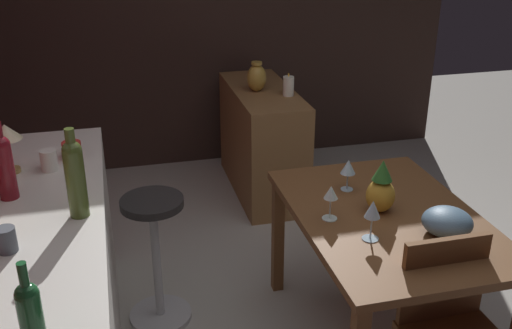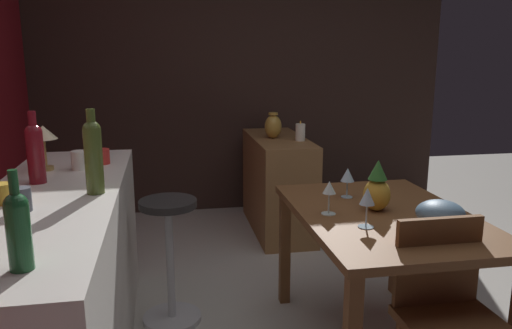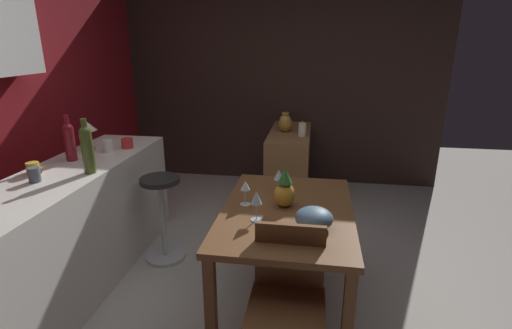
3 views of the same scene
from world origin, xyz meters
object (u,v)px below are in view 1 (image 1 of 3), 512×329
Objects in this scene: pineapple_centerpiece at (381,190)px; fruit_bowl at (447,222)px; counter_lamp at (6,135)px; wine_glass_right at (373,211)px; cup_slate at (6,240)px; dining_table at (386,232)px; bar_stool at (156,257)px; wine_bottle_ruby at (4,164)px; pillar_candle_tall at (288,86)px; cup_white at (49,160)px; sideboard_cabinet at (262,141)px; vase_brass at (257,77)px; wine_bottle_green at (31,314)px; cup_red at (72,150)px; wine_bottle_olive at (75,175)px; wine_glass_center at (331,194)px; wine_glass_left at (348,168)px.

pineapple_centerpiece reaches higher than fruit_bowl.
fruit_bowl is at bearing -112.88° from counter_lamp.
wine_glass_right is at bearing 83.58° from fruit_bowl.
counter_lamp is at bearing 67.12° from fruit_bowl.
counter_lamp is (0.74, 0.07, 0.14)m from cup_slate.
pineapple_centerpiece is at bearing 26.68° from dining_table.
cup_slate is at bearing 137.90° from bar_stool.
pillar_candle_tall is at bearing -50.82° from wine_bottle_ruby.
wine_bottle_ruby is 0.32m from cup_white.
pineapple_centerpiece is (-1.82, -0.10, 0.44)m from sideboard_cabinet.
vase_brass is at bearing -50.39° from counter_lamp.
counter_lamp is (1.34, 0.22, 0.06)m from wine_bottle_green.
wine_glass_right is 1.45× the size of cup_red.
wine_bottle_olive is 0.39m from wine_bottle_ruby.
fruit_bowl is 1.87m from cup_white.
counter_lamp reaches higher than cup_white.
wine_glass_center is 1.47× the size of cup_white.
bar_stool is at bearing 61.41° from wine_glass_center.
vase_brass is (-0.03, 0.05, 0.51)m from sideboard_cabinet.
pillar_candle_tall is at bearing -41.85° from cup_slate.
wine_glass_right is 1.52m from cup_red.
vase_brass is (2.02, -0.00, 0.04)m from wine_glass_right.
vase_brass is (2.06, 0.34, 0.12)m from fruit_bowl.
dining_table is 7.41× the size of wine_glass_left.
pineapple_centerpiece is 1.78m from counter_lamp.
pillar_candle_tall reaches higher than bar_stool.
wine_glass_left is 0.49m from wine_glass_right.
sideboard_cabinet is at bearing 1.16° from wine_glass_left.
fruit_bowl is 1.94m from wine_bottle_ruby.
cup_white reaches higher than pillar_candle_tall.
wine_glass_left reaches higher than dining_table.
wine_bottle_olive is (0.81, -0.11, 0.05)m from wine_bottle_green.
wine_bottle_olive is 0.62m from counter_lamp.
wine_bottle_green reaches higher than bar_stool.
fruit_bowl is 2.06m from counter_lamp.
cup_slate is at bearing 143.96° from vase_brass.
cup_red is (0.68, 1.43, 0.30)m from dining_table.
counter_lamp reaches higher than pineapple_centerpiece.
cup_slate is (-0.22, 1.61, 0.10)m from pineapple_centerpiece.
cup_slate is (-0.22, 0.25, -0.13)m from wine_bottle_olive.
cup_slate is 0.95× the size of cup_white.
dining_table is at bearing -95.80° from wine_glass_center.
cup_red is (0.38, 1.34, 0.08)m from wine_glass_left.
wine_bottle_ruby is 0.48m from cup_slate.
sideboard_cabinet is at bearing -50.73° from counter_lamp.
dining_table is at bearing -115.43° from cup_red.
pineapple_centerpiece reaches higher than sideboard_cabinet.
wine_glass_left is at bearing 14.21° from pineapple_centerpiece.
wine_bottle_olive is at bearing -175.82° from cup_red.
pineapple_centerpiece is 1.21× the size of vase_brass.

